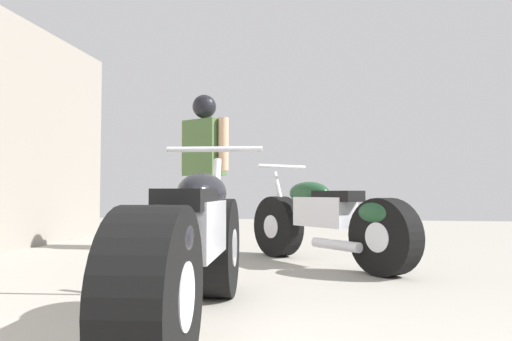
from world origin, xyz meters
The scene contains 4 objects.
ground_plane centered at (0.00, 3.15, 0.00)m, with size 15.81×15.81×0.00m, color #9E998E.
motorcycle_maroon_cruiser centered at (-0.42, 1.99, 0.38)m, with size 0.59×2.01×0.93m.
motorcycle_black_naked centered at (0.20, 4.11, 0.39)m, with size 1.50×1.56×0.93m.
mechanic_in_blue centered at (-1.21, 5.08, 1.06)m, with size 0.67×0.43×1.77m.
Camera 1 is at (0.23, -0.20, 0.66)m, focal length 33.41 mm.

